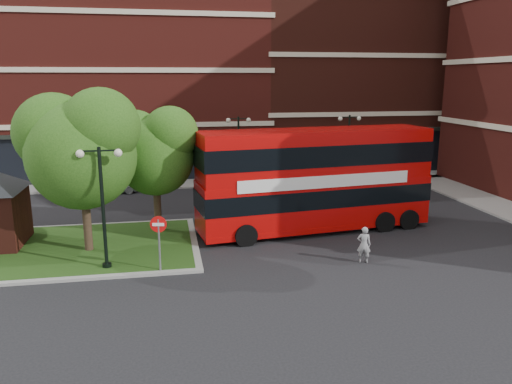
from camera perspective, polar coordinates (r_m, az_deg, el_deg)
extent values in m
plane|color=black|center=(21.07, -1.51, -8.12)|extent=(120.00, 120.00, 0.00)
cube|color=slate|center=(36.84, -5.50, 1.09)|extent=(44.00, 3.00, 0.12)
cube|color=maroon|center=(43.73, -17.32, 11.59)|extent=(26.00, 12.00, 14.00)
cube|color=#471911|center=(46.66, 11.28, 13.19)|extent=(18.00, 12.00, 16.00)
cube|color=gray|center=(24.18, -21.88, -6.13)|extent=(12.60, 7.60, 0.12)
cube|color=#19380F|center=(24.17, -21.88, -6.10)|extent=(12.00, 7.00, 0.15)
cylinder|color=#2D2116|center=(22.91, -18.84, -1.95)|extent=(0.36, 0.36, 3.92)
sphere|color=#204B12|center=(22.45, -19.28, 3.94)|extent=(4.60, 4.60, 4.60)
sphere|color=#204B12|center=(23.22, -22.01, 6.26)|extent=(3.45, 3.45, 3.45)
sphere|color=#204B12|center=(21.72, -17.29, 7.16)|extent=(3.22, 3.22, 3.22)
cylinder|color=#2D2116|center=(25.13, -11.23, -0.75)|extent=(0.36, 0.36, 3.47)
sphere|color=#204B12|center=(24.73, -11.44, 4.00)|extent=(3.80, 3.80, 3.80)
sphere|color=#204B12|center=(25.22, -13.68, 5.91)|extent=(2.85, 2.85, 2.85)
sphere|color=#204B12|center=(24.20, -9.76, 6.55)|extent=(2.66, 2.66, 2.66)
cylinder|color=black|center=(20.43, -17.07, -2.01)|extent=(0.14, 0.14, 5.00)
cylinder|color=black|center=(21.14, -16.65, -8.18)|extent=(0.36, 0.36, 0.30)
cube|color=black|center=(19.98, -17.51, 4.52)|extent=(1.40, 0.06, 0.06)
sphere|color=#F2EACC|center=(20.09, -19.48, 4.14)|extent=(0.32, 0.32, 0.32)
sphere|color=#F2EACC|center=(19.92, -15.49, 4.33)|extent=(0.32, 0.32, 0.32)
cylinder|color=black|center=(34.68, -1.99, 4.50)|extent=(0.14, 0.14, 5.00)
cylinder|color=black|center=(35.10, -1.96, 0.70)|extent=(0.36, 0.36, 0.30)
cube|color=black|center=(34.42, -2.02, 8.37)|extent=(1.40, 0.06, 0.06)
sphere|color=#F2EACC|center=(34.33, -3.19, 8.18)|extent=(0.32, 0.32, 0.32)
sphere|color=#F2EACC|center=(34.53, -0.86, 8.23)|extent=(0.32, 0.32, 0.32)
cylinder|color=black|center=(36.70, 10.51, 4.75)|extent=(0.14, 0.14, 5.00)
cylinder|color=black|center=(37.10, 10.36, 1.16)|extent=(0.36, 0.36, 0.30)
cube|color=black|center=(36.45, 10.66, 8.41)|extent=(1.40, 0.06, 0.06)
sphere|color=#F2EACC|center=(36.21, 9.60, 8.27)|extent=(0.32, 0.32, 0.32)
sphere|color=#F2EACC|center=(36.71, 11.68, 8.24)|extent=(0.32, 0.32, 0.32)
cube|color=#AD0706|center=(25.26, 6.68, -0.83)|extent=(11.98, 4.15, 2.24)
cube|color=#AD0706|center=(24.83, 6.81, 4.20)|extent=(11.86, 4.11, 2.24)
cube|color=black|center=(24.81, 6.82, 4.45)|extent=(11.98, 4.15, 1.01)
cube|color=silver|center=(23.80, 8.10, 1.17)|extent=(8.74, 1.17, 0.59)
imported|color=gray|center=(21.38, 12.23, -5.90)|extent=(0.66, 0.55, 1.55)
imported|color=#B2B4B9|center=(34.84, -16.49, 0.97)|extent=(4.12, 1.98, 1.36)
imported|color=silver|center=(37.57, 5.94, 2.38)|extent=(4.54, 1.59, 1.49)
cylinder|color=slate|center=(20.01, -10.98, -6.14)|extent=(0.08, 0.08, 2.22)
cylinder|color=red|center=(19.74, -11.10, -3.64)|extent=(0.64, 0.16, 0.65)
cube|color=white|center=(19.74, -11.10, -3.64)|extent=(0.45, 0.12, 0.12)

